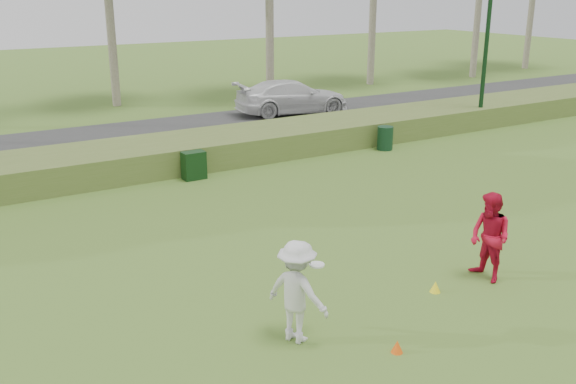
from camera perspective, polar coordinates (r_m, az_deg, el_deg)
ground at (r=12.66m, az=9.54°, el=-10.42°), size 120.00×120.00×0.00m
reed_strip at (r=22.35m, az=-10.67°, el=3.33°), size 80.00×3.00×0.90m
park_road at (r=27.07m, az=-14.40°, el=4.70°), size 80.00×6.00×0.06m
player_white at (r=11.17m, az=0.82°, el=-8.85°), size 1.12×1.37×1.85m
player_red at (r=14.02m, az=17.52°, el=-3.87°), size 0.77×0.96×1.91m
cone_orange at (r=11.34m, az=9.68°, el=-13.39°), size 0.21×0.21×0.23m
cone_yellow at (r=13.50m, az=12.96°, el=-8.20°), size 0.22×0.22×0.24m
utility_cabinet at (r=20.78m, az=-8.37°, el=2.36°), size 0.73×0.46×0.90m
trash_bin at (r=24.60m, az=8.62°, el=4.76°), size 0.74×0.74×0.89m
car_right at (r=31.05m, az=0.37°, el=8.45°), size 5.77×3.09×1.59m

